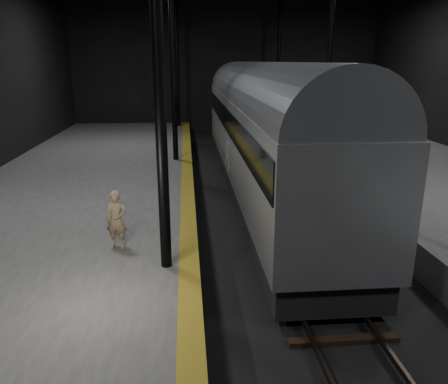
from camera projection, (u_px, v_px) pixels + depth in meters
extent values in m
plane|color=black|center=(283.00, 236.00, 15.06)|extent=(44.00, 44.00, 0.00)
cube|color=#494947|center=(59.00, 229.00, 14.30)|extent=(9.00, 43.80, 1.00)
cube|color=olive|center=(188.00, 211.00, 14.50)|extent=(0.50, 43.80, 0.01)
cube|color=#3F3328|center=(263.00, 232.00, 14.95)|extent=(0.08, 43.00, 0.14)
cube|color=#3F3328|center=(304.00, 230.00, 15.07)|extent=(0.08, 43.00, 0.14)
cube|color=black|center=(283.00, 234.00, 15.04)|extent=(2.40, 42.00, 0.12)
cylinder|color=black|center=(158.00, 50.00, 9.20)|extent=(0.26, 0.26, 10.00)
cylinder|color=black|center=(173.00, 56.00, 20.65)|extent=(0.26, 0.26, 10.00)
cylinder|color=black|center=(329.00, 56.00, 21.27)|extent=(0.26, 0.26, 10.00)
cylinder|color=black|center=(177.00, 58.00, 32.09)|extent=(0.26, 0.26, 10.00)
cylinder|color=black|center=(279.00, 58.00, 32.72)|extent=(0.26, 0.26, 10.00)
cube|color=#93959B|center=(262.00, 136.00, 18.86)|extent=(3.05, 21.01, 3.15)
cube|color=black|center=(260.00, 180.00, 19.43)|extent=(2.78, 20.59, 0.89)
cube|color=black|center=(262.00, 119.00, 18.65)|extent=(3.11, 20.69, 0.95)
cylinder|color=slate|center=(263.00, 99.00, 18.41)|extent=(2.99, 20.80, 2.99)
cube|color=black|center=(303.00, 259.00, 12.53)|extent=(1.89, 2.31, 0.37)
cube|color=black|center=(240.00, 155.00, 26.56)|extent=(1.89, 2.31, 0.37)
cube|color=silver|center=(228.00, 156.00, 17.91)|extent=(0.04, 0.79, 1.10)
cube|color=silver|center=(225.00, 150.00, 19.11)|extent=(0.04, 0.79, 1.10)
cylinder|color=maroon|center=(227.00, 161.00, 18.17)|extent=(0.03, 0.27, 0.27)
cylinder|color=maroon|center=(225.00, 155.00, 19.37)|extent=(0.03, 0.27, 0.27)
imported|color=tan|center=(117.00, 220.00, 11.45)|extent=(0.64, 0.49, 1.57)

